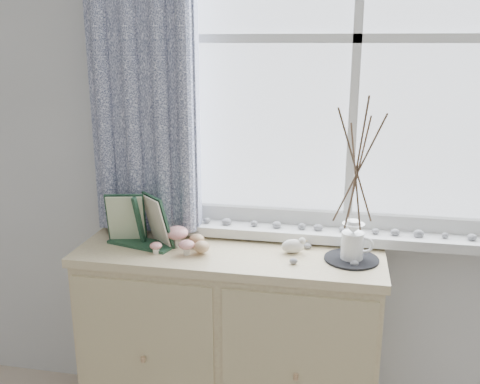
{
  "coord_description": "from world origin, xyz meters",
  "views": [
    {
      "loc": [
        0.26,
        -0.17,
        1.64
      ],
      "look_at": [
        -0.1,
        1.7,
        1.1
      ],
      "focal_mm": 40.0,
      "sensor_mm": 36.0,
      "label": 1
    }
  ],
  "objects_px": {
    "sideboard": "(230,345)",
    "botanical_book": "(138,222)",
    "twig_pitcher": "(357,166)",
    "toadstool_cluster": "(177,238)"
  },
  "relations": [
    {
      "from": "sideboard",
      "to": "twig_pitcher",
      "type": "bearing_deg",
      "value": -2.19
    },
    {
      "from": "twig_pitcher",
      "to": "toadstool_cluster",
      "type": "bearing_deg",
      "value": -174.53
    },
    {
      "from": "toadstool_cluster",
      "to": "botanical_book",
      "type": "bearing_deg",
      "value": -175.79
    },
    {
      "from": "sideboard",
      "to": "botanical_book",
      "type": "height_order",
      "value": "botanical_book"
    },
    {
      "from": "sideboard",
      "to": "twig_pitcher",
      "type": "relative_size",
      "value": 1.91
    },
    {
      "from": "botanical_book",
      "to": "twig_pitcher",
      "type": "xyz_separation_m",
      "value": [
        0.83,
        0.03,
        0.25
      ]
    },
    {
      "from": "botanical_book",
      "to": "twig_pitcher",
      "type": "bearing_deg",
      "value": 17.27
    },
    {
      "from": "sideboard",
      "to": "twig_pitcher",
      "type": "distance_m",
      "value": 0.92
    },
    {
      "from": "botanical_book",
      "to": "twig_pitcher",
      "type": "distance_m",
      "value": 0.87
    },
    {
      "from": "sideboard",
      "to": "botanical_book",
      "type": "xyz_separation_m",
      "value": [
        -0.36,
        -0.05,
        0.53
      ]
    }
  ]
}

